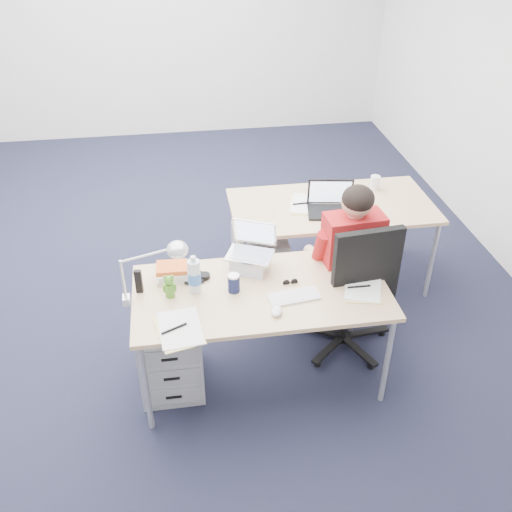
# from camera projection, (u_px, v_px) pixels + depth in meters

# --- Properties ---
(floor) EXTENTS (7.00, 7.00, 0.00)m
(floor) POSITION_uv_depth(u_px,v_px,m) (162.00, 287.00, 4.81)
(floor) COLOR black
(floor) RESTS_ON ground
(room) EXTENTS (6.02, 7.02, 2.80)m
(room) POSITION_uv_depth(u_px,v_px,m) (139.00, 85.00, 3.85)
(room) COLOR silver
(room) RESTS_ON ground
(desk_near) EXTENTS (1.60, 0.80, 0.73)m
(desk_near) POSITION_uv_depth(u_px,v_px,m) (261.00, 296.00, 3.59)
(desk_near) COLOR tan
(desk_near) RESTS_ON ground
(desk_far) EXTENTS (1.60, 0.80, 0.73)m
(desk_far) POSITION_uv_depth(u_px,v_px,m) (332.00, 210.00, 4.53)
(desk_far) COLOR tan
(desk_far) RESTS_ON ground
(office_chair) EXTENTS (0.76, 0.76, 1.10)m
(office_chair) POSITION_uv_depth(u_px,v_px,m) (347.00, 312.00, 4.05)
(office_chair) COLOR black
(office_chair) RESTS_ON ground
(seated_person) EXTENTS (0.40, 0.70, 1.28)m
(seated_person) POSITION_uv_depth(u_px,v_px,m) (343.00, 259.00, 4.01)
(seated_person) COLOR #A61719
(seated_person) RESTS_ON ground
(drawer_pedestal_near) EXTENTS (0.40, 0.50, 0.55)m
(drawer_pedestal_near) POSITION_uv_depth(u_px,v_px,m) (171.00, 351.00, 3.77)
(drawer_pedestal_near) COLOR #AEB1B4
(drawer_pedestal_near) RESTS_ON ground
(drawer_pedestal_far) EXTENTS (0.40, 0.50, 0.55)m
(drawer_pedestal_far) POSITION_uv_depth(u_px,v_px,m) (260.00, 263.00, 4.63)
(drawer_pedestal_far) COLOR #AEB1B4
(drawer_pedestal_far) RESTS_ON ground
(silver_laptop) EXTENTS (0.36, 0.33, 0.31)m
(silver_laptop) POSITION_uv_depth(u_px,v_px,m) (250.00, 250.00, 3.67)
(silver_laptop) COLOR silver
(silver_laptop) RESTS_ON desk_near
(wireless_keyboard) EXTENTS (0.33, 0.17, 0.02)m
(wireless_keyboard) POSITION_uv_depth(u_px,v_px,m) (294.00, 297.00, 3.50)
(wireless_keyboard) COLOR white
(wireless_keyboard) RESTS_ON desk_near
(computer_mouse) EXTENTS (0.09, 0.11, 0.04)m
(computer_mouse) POSITION_uv_depth(u_px,v_px,m) (277.00, 311.00, 3.37)
(computer_mouse) COLOR white
(computer_mouse) RESTS_ON desk_near
(headphones) EXTENTS (0.22, 0.17, 0.03)m
(headphones) POSITION_uv_depth(u_px,v_px,m) (194.00, 277.00, 3.66)
(headphones) COLOR black
(headphones) RESTS_ON desk_near
(can_koozie) EXTENTS (0.08, 0.08, 0.12)m
(can_koozie) POSITION_uv_depth(u_px,v_px,m) (234.00, 283.00, 3.53)
(can_koozie) COLOR #161C46
(can_koozie) RESTS_ON desk_near
(water_bottle) EXTENTS (0.10, 0.10, 0.26)m
(water_bottle) POSITION_uv_depth(u_px,v_px,m) (194.00, 274.00, 3.49)
(water_bottle) COLOR silver
(water_bottle) RESTS_ON desk_near
(bear_figurine) EXTENTS (0.10, 0.09, 0.16)m
(bear_figurine) POSITION_uv_depth(u_px,v_px,m) (169.00, 286.00, 3.48)
(bear_figurine) COLOR #2F771F
(bear_figurine) RESTS_ON desk_near
(book_stack) EXTENTS (0.25, 0.22, 0.10)m
(book_stack) POSITION_uv_depth(u_px,v_px,m) (173.00, 272.00, 3.65)
(book_stack) COLOR silver
(book_stack) RESTS_ON desk_near
(cordless_phone) EXTENTS (0.05, 0.03, 0.16)m
(cordless_phone) POSITION_uv_depth(u_px,v_px,m) (139.00, 281.00, 3.51)
(cordless_phone) COLOR black
(cordless_phone) RESTS_ON desk_near
(papers_left) EXTENTS (0.28, 0.37, 0.01)m
(papers_left) POSITION_uv_depth(u_px,v_px,m) (178.00, 330.00, 3.25)
(papers_left) COLOR #DBC77E
(papers_left) RESTS_ON desk_near
(papers_right) EXTENTS (0.30, 0.36, 0.01)m
(papers_right) POSITION_uv_depth(u_px,v_px,m) (362.00, 288.00, 3.58)
(papers_right) COLOR #DBC77E
(papers_right) RESTS_ON desk_near
(sunglasses) EXTENTS (0.10, 0.05, 0.02)m
(sunglasses) POSITION_uv_depth(u_px,v_px,m) (290.00, 282.00, 3.62)
(sunglasses) COLOR black
(sunglasses) RESTS_ON desk_near
(desk_lamp) EXTENTS (0.40, 0.23, 0.43)m
(desk_lamp) POSITION_uv_depth(u_px,v_px,m) (144.00, 273.00, 3.36)
(desk_lamp) COLOR silver
(desk_lamp) RESTS_ON desk_near
(dark_laptop) EXTENTS (0.40, 0.39, 0.25)m
(dark_laptop) POSITION_uv_depth(u_px,v_px,m) (332.00, 199.00, 4.31)
(dark_laptop) COLOR black
(dark_laptop) RESTS_ON desk_far
(far_cup) EXTENTS (0.10, 0.10, 0.11)m
(far_cup) POSITION_uv_depth(u_px,v_px,m) (375.00, 183.00, 4.70)
(far_cup) COLOR white
(far_cup) RESTS_ON desk_far
(far_papers) EXTENTS (0.30, 0.37, 0.01)m
(far_papers) POSITION_uv_depth(u_px,v_px,m) (305.00, 205.00, 4.49)
(far_papers) COLOR white
(far_papers) RESTS_ON desk_far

